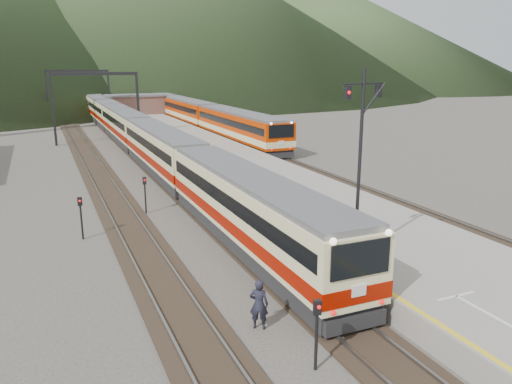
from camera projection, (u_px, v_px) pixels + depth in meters
name	position (u px, v px, depth m)	size (l,w,h in m)	color
track_main	(152.00, 164.00, 45.37)	(2.60, 200.00, 0.23)	black
track_far	(94.00, 168.00, 43.45)	(2.60, 200.00, 0.23)	black
track_second	(266.00, 155.00, 49.80)	(2.60, 200.00, 0.23)	black
platform	(217.00, 158.00, 45.65)	(8.00, 100.00, 1.00)	gray
gantry_near	(96.00, 94.00, 56.23)	(9.55, 0.25, 8.00)	black
gantry_far	(78.00, 85.00, 78.44)	(9.55, 0.25, 8.00)	black
station_shed	(136.00, 104.00, 80.67)	(9.40, 4.40, 3.10)	brown
hill_c	(307.00, 28.00, 232.55)	(160.00, 160.00, 50.00)	#354C24
main_train	(125.00, 126.00, 57.62)	(2.71, 93.22, 3.31)	beige
second_train	(187.00, 110.00, 74.72)	(3.12, 63.85, 3.80)	#B92F00
signal_mast	(360.00, 147.00, 19.89)	(2.15, 0.67, 7.74)	black
short_signal_a	(317.00, 326.00, 14.59)	(0.25, 0.20, 2.27)	black
short_signal_b	(145.00, 190.00, 30.22)	(0.24, 0.19, 2.27)	black
short_signal_c	(81.00, 212.00, 25.68)	(0.24, 0.19, 2.27)	black
worker	(259.00, 304.00, 17.08)	(0.66, 0.43, 1.81)	black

